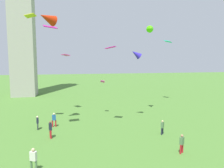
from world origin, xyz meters
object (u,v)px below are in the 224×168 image
(kite_flying_8, at_px, (150,29))
(person_0, at_px, (162,126))
(person_3, at_px, (182,143))
(kite_flying_9, at_px, (103,81))
(kite_flying_6, at_px, (66,55))
(person_1, at_px, (38,122))
(person_2, at_px, (50,128))
(kite_flying_1, at_px, (136,54))
(kite_flying_3, at_px, (47,18))
(person_5, at_px, (54,119))
(kite_flying_4, at_px, (111,48))
(kite_flying_7, at_px, (168,41))
(kite_flying_2, at_px, (50,27))
(person_4, at_px, (33,158))
(kite_flying_0, at_px, (30,16))

(kite_flying_8, bearing_deg, person_0, -84.61)
(person_3, relative_size, kite_flying_9, 1.85)
(kite_flying_6, bearing_deg, person_3, -175.84)
(person_0, relative_size, person_1, 0.98)
(person_2, bearing_deg, kite_flying_1, 100.98)
(kite_flying_3, distance_m, kite_flying_9, 11.62)
(person_5, height_order, kite_flying_4, kite_flying_4)
(kite_flying_7, bearing_deg, person_1, 88.11)
(person_0, relative_size, kite_flying_6, 0.96)
(person_2, height_order, kite_flying_2, kite_flying_2)
(person_4, bearing_deg, person_3, 25.80)
(kite_flying_3, xyz_separation_m, kite_flying_6, (1.89, 7.42, -3.94))
(kite_flying_3, bearing_deg, kite_flying_0, -156.52)
(person_5, xyz_separation_m, kite_flying_1, (10.61, 0.84, 7.93))
(kite_flying_4, bearing_deg, kite_flying_9, -57.42)
(kite_flying_1, relative_size, kite_flying_7, 0.94)
(person_1, distance_m, kite_flying_7, 27.49)
(person_0, bearing_deg, person_1, -63.27)
(person_0, bearing_deg, kite_flying_8, -146.54)
(person_0, distance_m, person_1, 14.23)
(person_1, bearing_deg, kite_flying_3, 98.08)
(person_3, relative_size, kite_flying_0, 1.22)
(person_1, height_order, kite_flying_1, kite_flying_1)
(kite_flying_6, bearing_deg, kite_flying_4, -174.16)
(person_2, xyz_separation_m, person_3, (11.38, -6.10, -0.08))
(person_2, distance_m, person_3, 12.91)
(kite_flying_3, distance_m, kite_flying_4, 7.89)
(person_2, bearing_deg, kite_flying_6, 159.03)
(kite_flying_2, bearing_deg, person_5, -101.60)
(person_4, bearing_deg, kite_flying_4, 73.49)
(person_5, distance_m, kite_flying_9, 9.06)
(person_2, height_order, kite_flying_7, kite_flying_7)
(person_0, distance_m, person_2, 11.90)
(person_5, height_order, kite_flying_3, kite_flying_3)
(kite_flying_0, distance_m, kite_flying_7, 25.18)
(person_4, relative_size, kite_flying_7, 1.08)
(person_0, relative_size, person_3, 0.94)
(person_3, distance_m, kite_flying_9, 15.60)
(person_0, height_order, kite_flying_8, kite_flying_8)
(person_0, relative_size, person_5, 0.93)
(kite_flying_3, bearing_deg, person_1, -112.50)
(kite_flying_2, relative_size, kite_flying_3, 0.64)
(person_5, bearing_deg, kite_flying_2, 88.88)
(kite_flying_3, height_order, kite_flying_4, kite_flying_3)
(person_3, distance_m, person_4, 12.08)
(person_0, relative_size, kite_flying_8, 0.92)
(person_5, relative_size, kite_flying_9, 1.87)
(kite_flying_2, distance_m, kite_flying_3, 2.61)
(person_3, height_order, kite_flying_4, kite_flying_4)
(person_5, relative_size, kite_flying_0, 1.23)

